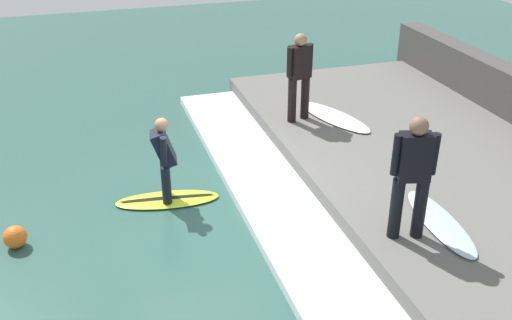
{
  "coord_description": "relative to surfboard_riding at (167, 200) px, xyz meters",
  "views": [
    {
      "loc": [
        -1.67,
        -7.85,
        4.9
      ],
      "look_at": [
        0.77,
        0.0,
        0.7
      ],
      "focal_mm": 42.0,
      "sensor_mm": 36.0,
      "label": 1
    }
  ],
  "objects": [
    {
      "name": "marker_buoy",
      "position": [
        -2.23,
        -0.6,
        0.13
      ],
      "size": [
        0.32,
        0.32,
        0.32
      ],
      "primitive_type": "sphere",
      "color": "orange",
      "rests_on": "ground_plane"
    },
    {
      "name": "surfboard_waiting_near",
      "position": [
        3.52,
        1.5,
        0.38
      ],
      "size": [
        1.11,
        1.95,
        0.06
      ],
      "color": "white",
      "rests_on": "concrete_ledge"
    },
    {
      "name": "surfer_waiting_near",
      "position": [
        2.82,
        1.64,
        1.29
      ],
      "size": [
        0.55,
        0.34,
        1.67
      ],
      "color": "black",
      "rests_on": "concrete_ledge"
    },
    {
      "name": "surfboard_waiting_far",
      "position": [
        3.39,
        -2.35,
        0.38
      ],
      "size": [
        0.62,
        1.79,
        0.06
      ],
      "color": "silver",
      "rests_on": "concrete_ledge"
    },
    {
      "name": "concrete_ledge",
      "position": [
        4.39,
        -0.35,
        0.16
      ],
      "size": [
        4.4,
        9.37,
        0.38
      ],
      "primitive_type": "cube",
      "color": "#66635E",
      "rests_on": "ground_plane"
    },
    {
      "name": "ground_plane",
      "position": [
        0.59,
        -0.35,
        -0.03
      ],
      "size": [
        28.0,
        28.0,
        0.0
      ],
      "primitive_type": "plane",
      "color": "#2D564C"
    },
    {
      "name": "surfboard_riding",
      "position": [
        0.0,
        0.0,
        0.0
      ],
      "size": [
        1.69,
        0.76,
        0.07
      ],
      "color": "#BFE02D",
      "rests_on": "ground_plane"
    },
    {
      "name": "surfer_riding",
      "position": [
        0.0,
        -0.0,
        0.79
      ],
      "size": [
        0.42,
        0.58,
        1.37
      ],
      "color": "black",
      "rests_on": "surfboard_riding"
    },
    {
      "name": "wave_foam_crest",
      "position": [
        1.59,
        -0.35,
        0.04
      ],
      "size": [
        1.19,
        8.9,
        0.15
      ],
      "primitive_type": "cube",
      "color": "silver",
      "rests_on": "ground_plane"
    },
    {
      "name": "surfer_waiting_far",
      "position": [
        2.78,
        -2.46,
        1.31
      ],
      "size": [
        0.56,
        0.35,
        1.72
      ],
      "color": "black",
      "rests_on": "concrete_ledge"
    }
  ]
}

